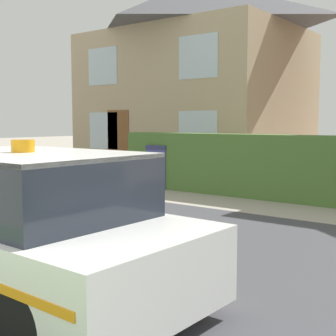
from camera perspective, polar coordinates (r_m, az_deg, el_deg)
The scene contains 5 objects.
road_strip at distance 6.21m, azimuth -4.56°, elevation -10.12°, with size 28.00×6.42×0.01m, color #424247.
garden_hedge at distance 10.24m, azimuth 14.86°, elevation -0.06°, with size 8.90×0.52×1.42m, color #4C7233.
police_car at distance 4.80m, azimuth -17.82°, elevation -6.74°, with size 4.04×1.78×1.51m.
house_left at distance 17.92m, azimuth 3.42°, elevation 11.47°, with size 7.74×6.02×6.89m.
wheelie_bin at distance 11.98m, azimuth -0.89°, elevation 0.20°, with size 0.66×0.63×1.10m.
Camera 1 is at (4.02, -0.61, 1.69)m, focal length 50.00 mm.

